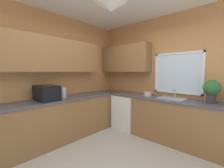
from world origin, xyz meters
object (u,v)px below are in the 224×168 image
object	(u,v)px
kettle	(63,93)
sink_assembly	(172,98)
microwave	(47,93)
dishwasher	(127,111)
bowl	(148,94)
potted_plant	(212,89)

from	to	relation	value
kettle	sink_assembly	world-z (taller)	kettle
microwave	dishwasher	bearing A→B (deg)	69.56
microwave	kettle	distance (m)	0.34
sink_assembly	bowl	bearing A→B (deg)	-179.24
microwave	sink_assembly	world-z (taller)	microwave
microwave	sink_assembly	xyz separation A→B (m)	(1.76, 1.81, -0.13)
sink_assembly	dishwasher	bearing A→B (deg)	-178.06
dishwasher	microwave	distance (m)	1.99
kettle	bowl	world-z (taller)	kettle
microwave	bowl	bearing A→B (deg)	56.08
sink_assembly	bowl	xyz separation A→B (m)	(-0.55, -0.01, 0.03)
kettle	bowl	bearing A→B (deg)	50.82
kettle	potted_plant	xyz separation A→B (m)	(2.41, 1.51, 0.14)
dishwasher	bowl	distance (m)	0.76
dishwasher	kettle	bearing A→B (deg)	-114.08
dishwasher	sink_assembly	world-z (taller)	sink_assembly
microwave	bowl	distance (m)	2.17
kettle	bowl	distance (m)	1.89
microwave	kettle	size ratio (longest dim) A/B	2.17
dishwasher	microwave	xyz separation A→B (m)	(-0.66, -1.77, 0.62)
sink_assembly	bowl	world-z (taller)	sink_assembly
dishwasher	potted_plant	xyz separation A→B (m)	(1.77, 0.08, 0.72)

